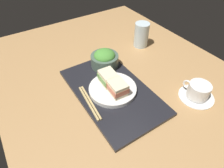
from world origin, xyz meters
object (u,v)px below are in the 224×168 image
object	(u,v)px
salad_bowl	(105,59)
sandwich_near	(108,78)
sandwich_plate	(113,89)
coffee_cup	(198,92)
drinking_glass	(141,35)
sandwich_far	(118,88)
chopsticks_pair	(90,102)

from	to	relation	value
salad_bowl	sandwich_near	bearing A→B (deg)	-25.49
sandwich_plate	sandwich_near	xyz separation A→B (cm)	(-3.43, 0.03, 3.43)
coffee_cup	drinking_glass	size ratio (longest dim) A/B	1.08
sandwich_far	sandwich_plate	bearing A→B (deg)	179.49
sandwich_far	chopsticks_pair	world-z (taller)	sandwich_far
coffee_cup	chopsticks_pair	bearing A→B (deg)	-116.56
sandwich_far	chopsticks_pair	distance (cm)	11.87
chopsticks_pair	sandwich_plate	bearing A→B (deg)	94.74
sandwich_plate	salad_bowl	world-z (taller)	salad_bowl
chopsticks_pair	sandwich_near	bearing A→B (deg)	111.53
sandwich_far	coffee_cup	bearing A→B (deg)	58.62
sandwich_plate	chopsticks_pair	bearing A→B (deg)	-85.26
salad_bowl	coffee_cup	world-z (taller)	salad_bowl
sandwich_near	sandwich_far	world-z (taller)	sandwich_near
sandwich_far	salad_bowl	distance (cm)	20.22
sandwich_plate	drinking_glass	size ratio (longest dim) A/B	1.50
sandwich_near	chopsticks_pair	size ratio (longest dim) A/B	0.42
sandwich_near	drinking_glass	size ratio (longest dim) A/B	0.61
sandwich_plate	sandwich_far	xyz separation A→B (cm)	(3.43, -0.03, 3.38)
sandwich_near	sandwich_far	distance (cm)	6.85
sandwich_near	coffee_cup	world-z (taller)	sandwich_near
sandwich_plate	coffee_cup	distance (cm)	33.28
salad_bowl	chopsticks_pair	size ratio (longest dim) A/B	0.68
sandwich_near	salad_bowl	xyz separation A→B (cm)	(-12.45, 5.94, -0.58)
sandwich_near	coffee_cup	bearing A→B (deg)	49.05
sandwich_plate	sandwich_far	distance (cm)	4.81
sandwich_plate	sandwich_near	bearing A→B (deg)	179.49
sandwich_plate	salad_bowl	size ratio (longest dim) A/B	1.52
chopsticks_pair	coffee_cup	world-z (taller)	coffee_cup
sandwich_far	coffee_cup	size ratio (longest dim) A/B	0.55
sandwich_near	chopsticks_pair	world-z (taller)	sandwich_near
chopsticks_pair	drinking_glass	bearing A→B (deg)	118.12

